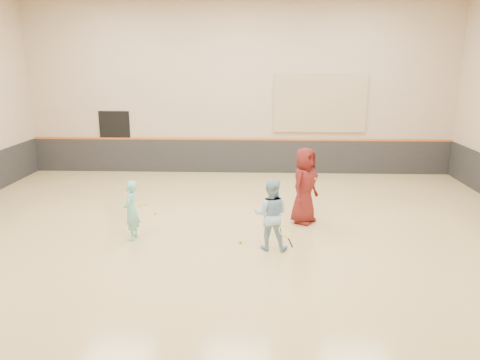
{
  "coord_description": "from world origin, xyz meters",
  "views": [
    {
      "loc": [
        0.68,
        -10.53,
        3.97
      ],
      "look_at": [
        0.23,
        0.4,
        1.15
      ],
      "focal_mm": 35.0,
      "sensor_mm": 36.0,
      "label": 1
    }
  ],
  "objects_px": {
    "girl": "(131,210)",
    "instructor": "(271,214)",
    "young_man": "(305,186)",
    "spare_racket": "(143,204)"
  },
  "relations": [
    {
      "from": "instructor",
      "to": "young_man",
      "type": "distance_m",
      "value": 1.96
    },
    {
      "from": "girl",
      "to": "instructor",
      "type": "xyz_separation_m",
      "value": [
        3.12,
        -0.44,
        0.09
      ]
    },
    {
      "from": "young_man",
      "to": "spare_racket",
      "type": "distance_m",
      "value": 4.57
    },
    {
      "from": "young_man",
      "to": "instructor",
      "type": "bearing_deg",
      "value": -172.74
    },
    {
      "from": "instructor",
      "to": "spare_racket",
      "type": "distance_m",
      "value": 4.55
    },
    {
      "from": "girl",
      "to": "instructor",
      "type": "bearing_deg",
      "value": 83.24
    },
    {
      "from": "girl",
      "to": "instructor",
      "type": "distance_m",
      "value": 3.15
    },
    {
      "from": "spare_racket",
      "to": "instructor",
      "type": "bearing_deg",
      "value": -39.28
    },
    {
      "from": "instructor",
      "to": "spare_racket",
      "type": "height_order",
      "value": "instructor"
    },
    {
      "from": "girl",
      "to": "spare_racket",
      "type": "distance_m",
      "value": 2.51
    }
  ]
}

